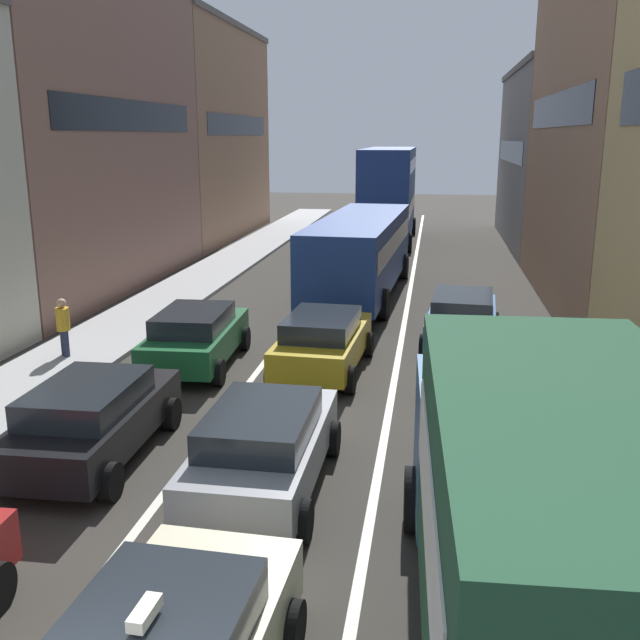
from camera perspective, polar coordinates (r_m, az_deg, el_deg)
sidewalk_left at (r=26.00m, az=-11.91°, el=1.65°), size 2.60×64.00×0.14m
lane_stripe_left at (r=24.70m, az=-0.99°, el=1.14°), size 0.16×60.00×0.01m
lane_stripe_right at (r=24.35m, az=6.91°, el=0.84°), size 0.16×60.00×0.01m
building_row_left at (r=30.44m, az=-19.96°, el=13.35°), size 7.20×43.90×11.94m
removalist_box_truck at (r=7.83m, az=17.40°, el=-14.58°), size 3.00×7.80×3.58m
sedan_centre_lane_second at (r=11.87m, az=-4.51°, el=-9.92°), size 2.08×4.31×1.49m
wagon_left_lane_second at (r=13.55m, az=-17.66°, el=-7.43°), size 2.14×4.34×1.49m
hatchback_centre_lane_third at (r=17.63m, az=0.23°, el=-1.66°), size 2.23×4.38×1.49m
sedan_left_lane_third at (r=18.33m, az=-9.86°, el=-1.24°), size 2.24×4.39×1.49m
sedan_right_lane_behind_truck at (r=14.69m, az=12.44°, el=-5.34°), size 2.08×4.31×1.49m
wagon_right_lane_far at (r=20.27m, az=11.24°, el=0.20°), size 2.30×4.41×1.49m
bus_mid_queue_primary at (r=25.82m, az=3.22°, el=5.67°), size 3.20×10.61×2.90m
bus_far_queue_secondary at (r=39.33m, az=5.51°, el=10.21°), size 2.81×10.50×5.06m
pedestrian_mid_sidewalk at (r=19.59m, az=-19.75°, el=-0.42°), size 0.41×0.41×1.66m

